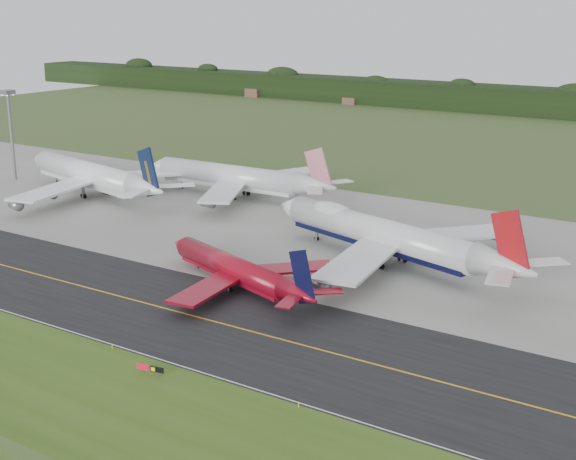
# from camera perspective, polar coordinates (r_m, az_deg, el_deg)

# --- Properties ---
(ground) EXTENTS (600.00, 600.00, 0.00)m
(ground) POSITION_cam_1_polar(r_m,az_deg,el_deg) (135.17, -5.58, -5.60)
(ground) COLOR #3A4B23
(ground) RESTS_ON ground
(grass_verge) EXTENTS (400.00, 30.00, 0.01)m
(grass_verge) POSITION_cam_1_polar(r_m,az_deg,el_deg) (112.56, -16.99, -10.81)
(grass_verge) COLOR #355318
(grass_verge) RESTS_ON ground
(taxiway) EXTENTS (400.00, 32.00, 0.02)m
(taxiway) POSITION_cam_1_polar(r_m,az_deg,el_deg) (132.31, -6.67, -6.11)
(taxiway) COLOR black
(taxiway) RESTS_ON ground
(apron) EXTENTS (400.00, 78.00, 0.01)m
(apron) POSITION_cam_1_polar(r_m,az_deg,el_deg) (175.54, 4.89, -0.53)
(apron) COLOR gray
(apron) RESTS_ON ground
(taxiway_centreline) EXTENTS (400.00, 0.40, 0.00)m
(taxiway_centreline) POSITION_cam_1_polar(r_m,az_deg,el_deg) (132.30, -6.67, -6.10)
(taxiway_centreline) COLOR orange
(taxiway_centreline) RESTS_ON taxiway
(taxiway_edge_line) EXTENTS (400.00, 0.25, 0.00)m
(taxiway_edge_line) POSITION_cam_1_polar(r_m,az_deg,el_deg) (121.84, -11.38, -8.29)
(taxiway_edge_line) COLOR silver
(taxiway_edge_line) RESTS_ON taxiway
(jet_ba_747) EXTENTS (64.42, 52.16, 16.51)m
(jet_ba_747) POSITION_cam_1_polar(r_m,az_deg,el_deg) (157.20, 7.03, -0.41)
(jet_ba_747) COLOR silver
(jet_ba_747) RESTS_ON ground
(jet_red_737) EXTENTS (42.09, 33.41, 11.65)m
(jet_red_737) POSITION_cam_1_polar(r_m,az_deg,el_deg) (143.32, -3.49, -2.92)
(jet_red_737) COLOR maroon
(jet_red_737) RESTS_ON ground
(jet_navy_gold) EXTENTS (63.35, 54.23, 16.48)m
(jet_navy_gold) POSITION_cam_1_polar(r_m,az_deg,el_deg) (218.16, -13.67, 3.76)
(jet_navy_gold) COLOR white
(jet_navy_gold) RESTS_ON ground
(jet_star_tail) EXTENTS (59.13, 49.64, 15.64)m
(jet_star_tail) POSITION_cam_1_polar(r_m,az_deg,el_deg) (210.72, -3.56, 3.71)
(jet_star_tail) COLOR silver
(jet_star_tail) RESTS_ON ground
(floodlight_mast) EXTENTS (3.20, 3.20, 25.77)m
(floodlight_mast) POSITION_cam_1_polar(r_m,az_deg,el_deg) (243.86, -19.17, 7.51)
(floodlight_mast) COLOR slate
(floodlight_mast) RESTS_ON ground
(taxiway_sign) EXTENTS (4.19, 0.92, 1.41)m
(taxiway_sign) POSITION_cam_1_polar(r_m,az_deg,el_deg) (112.90, -9.79, -9.68)
(taxiway_sign) COLOR slate
(taxiway_sign) RESTS_ON ground
(edge_marker_center) EXTENTS (0.16, 0.16, 0.50)m
(edge_marker_center) POSITION_cam_1_polar(r_m,az_deg,el_deg) (122.43, -12.39, -8.12)
(edge_marker_center) COLOR yellow
(edge_marker_center) RESTS_ON ground
(edge_marker_right) EXTENTS (0.16, 0.16, 0.50)m
(edge_marker_right) POSITION_cam_1_polar(r_m,az_deg,el_deg) (103.47, 0.77, -12.38)
(edge_marker_right) COLOR yellow
(edge_marker_right) RESTS_ON ground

